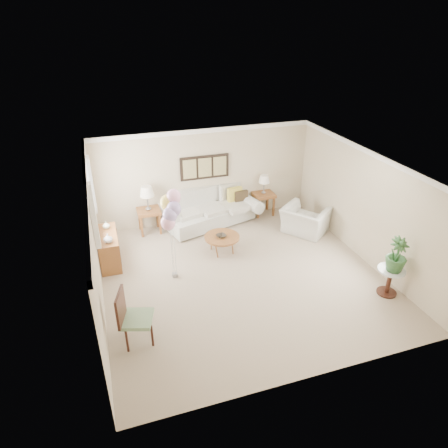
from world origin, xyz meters
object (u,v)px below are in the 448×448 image
Objects in this scene: armchair at (305,220)px; accent_chair at (131,316)px; balloon_cluster at (171,210)px; coffee_table at (222,237)px; sofa at (209,210)px.

armchair is 5.51m from accent_chair.
accent_chair is at bearing -122.45° from balloon_cluster.
balloon_cluster is (-3.71, -0.92, 1.30)m from armchair.
balloon_cluster is (-1.32, -0.66, 1.26)m from coffee_table.
sofa is at bearing 57.00° from balloon_cluster.
accent_chair is at bearing 82.03° from armchair.
armchair is at bearing 28.95° from accent_chair.
accent_chair reaches higher than coffee_table.
accent_chair reaches higher than armchair.
accent_chair is at bearing -135.22° from coffee_table.
sofa is 1.58m from coffee_table.
sofa is 2.65× the size of accent_chair.
balloon_cluster is at bearing 57.55° from accent_chair.
sofa is 2.95m from balloon_cluster.
sofa is 2.65× the size of armchair.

